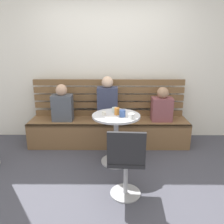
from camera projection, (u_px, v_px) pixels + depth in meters
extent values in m
plane|color=#42424C|center=(107.00, 184.00, 2.88)|extent=(8.00, 8.00, 0.00)
cube|color=white|center=(109.00, 58.00, 4.03)|extent=(5.20, 0.10, 2.90)
cube|color=brown|center=(109.00, 132.00, 3.97)|extent=(2.70, 0.52, 0.44)
cube|color=brown|center=(108.00, 126.00, 3.68)|extent=(2.70, 0.04, 0.04)
cube|color=brown|center=(109.00, 113.00, 4.12)|extent=(2.65, 0.04, 0.10)
cube|color=brown|center=(109.00, 105.00, 4.07)|extent=(2.65, 0.04, 0.10)
cube|color=brown|center=(109.00, 98.00, 4.03)|extent=(2.65, 0.04, 0.10)
cube|color=brown|center=(109.00, 90.00, 3.99)|extent=(2.65, 0.04, 0.10)
cube|color=brown|center=(109.00, 82.00, 3.95)|extent=(2.65, 0.04, 0.10)
cylinder|color=#ADADB2|center=(116.00, 161.00, 3.41)|extent=(0.44, 0.44, 0.02)
cylinder|color=#ADADB2|center=(116.00, 139.00, 3.30)|extent=(0.07, 0.07, 0.69)
cylinder|color=silver|center=(116.00, 116.00, 3.20)|extent=(0.68, 0.68, 0.03)
cylinder|color=#ADADB2|center=(125.00, 193.00, 2.69)|extent=(0.36, 0.36, 0.02)
cylinder|color=#ADADB2|center=(126.00, 177.00, 2.63)|extent=(0.05, 0.05, 0.45)
cube|color=#232326|center=(126.00, 158.00, 2.56)|extent=(0.42, 0.42, 0.04)
cube|color=#232326|center=(126.00, 149.00, 2.34)|extent=(0.40, 0.06, 0.36)
cube|color=#333851|center=(107.00, 104.00, 3.84)|extent=(0.34, 0.22, 0.57)
sphere|color=#DBB293|center=(107.00, 82.00, 3.73)|extent=(0.19, 0.19, 0.19)
cube|color=brown|center=(162.00, 109.00, 3.82)|extent=(0.34, 0.22, 0.40)
sphere|color=#A37A5B|center=(163.00, 93.00, 3.74)|extent=(0.19, 0.19, 0.19)
cube|color=#4C515B|center=(63.00, 108.00, 3.83)|extent=(0.34, 0.22, 0.44)
sphere|color=tan|center=(61.00, 90.00, 3.74)|extent=(0.19, 0.19, 0.19)
cylinder|color=orange|center=(117.00, 111.00, 3.19)|extent=(0.07, 0.07, 0.10)
cylinder|color=silver|center=(115.00, 110.00, 3.28)|extent=(0.08, 0.08, 0.08)
cylinder|color=silver|center=(104.00, 113.00, 3.18)|extent=(0.06, 0.06, 0.05)
cylinder|color=#3D5B9E|center=(122.00, 113.00, 3.11)|extent=(0.08, 0.08, 0.09)
cylinder|color=white|center=(131.00, 116.00, 3.02)|extent=(0.08, 0.08, 0.07)
cylinder|color=white|center=(112.00, 118.00, 3.05)|extent=(0.17, 0.17, 0.01)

